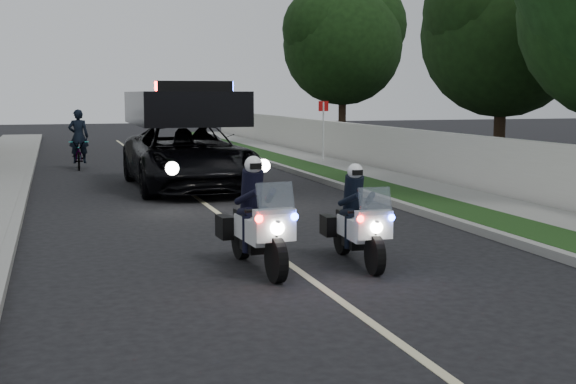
% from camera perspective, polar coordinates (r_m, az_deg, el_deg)
% --- Properties ---
extents(ground, '(120.00, 120.00, 0.00)m').
position_cam_1_polar(ground, '(8.94, 5.59, -9.30)').
color(ground, black).
rests_on(ground, ground).
extents(curb_right, '(0.20, 60.00, 0.15)m').
position_cam_1_polar(curb_right, '(19.53, 5.34, 0.04)').
color(curb_right, gray).
rests_on(curb_right, ground).
extents(grass_verge, '(1.20, 60.00, 0.16)m').
position_cam_1_polar(grass_verge, '(19.81, 7.22, 0.13)').
color(grass_verge, '#193814').
rests_on(grass_verge, ground).
extents(sidewalk_right, '(1.40, 60.00, 0.16)m').
position_cam_1_polar(sidewalk_right, '(20.38, 10.55, 0.26)').
color(sidewalk_right, gray).
rests_on(sidewalk_right, ground).
extents(property_wall, '(0.22, 60.00, 1.50)m').
position_cam_1_polar(property_wall, '(20.79, 13.03, 2.20)').
color(property_wall, beige).
rests_on(property_wall, ground).
extents(curb_left, '(0.20, 60.00, 0.15)m').
position_cam_1_polar(curb_left, '(18.07, -19.44, -0.94)').
color(curb_left, gray).
rests_on(curb_left, ground).
extents(lane_marking, '(0.12, 50.00, 0.01)m').
position_cam_1_polar(lane_marking, '(18.37, -6.55, -0.66)').
color(lane_marking, '#BFB78C').
rests_on(lane_marking, ground).
extents(police_moto_left, '(0.81, 2.00, 1.67)m').
position_cam_1_polar(police_moto_left, '(11.20, -2.35, -5.84)').
color(police_moto_left, silver).
rests_on(police_moto_left, ground).
extents(police_moto_right, '(0.72, 1.82, 1.53)m').
position_cam_1_polar(police_moto_right, '(11.62, 5.20, -5.38)').
color(police_moto_right, white).
rests_on(police_moto_right, ground).
extents(police_suv, '(2.99, 6.39, 3.10)m').
position_cam_1_polar(police_suv, '(20.81, -7.55, 0.25)').
color(police_suv, black).
rests_on(police_suv, ground).
extents(bicycle, '(0.71, 1.90, 0.98)m').
position_cam_1_polar(bicycle, '(27.02, -15.40, 1.68)').
color(bicycle, black).
rests_on(bicycle, ground).
extents(cyclist, '(0.70, 0.51, 1.84)m').
position_cam_1_polar(cyclist, '(27.02, -15.40, 1.68)').
color(cyclist, black).
rests_on(cyclist, ground).
extents(sign_post, '(0.42, 0.42, 2.38)m').
position_cam_1_polar(sign_post, '(27.61, 2.66, 2.06)').
color(sign_post, red).
rests_on(sign_post, ground).
extents(tree_right_c, '(6.25, 6.25, 8.49)m').
position_cam_1_polar(tree_right_c, '(24.85, 15.50, 1.20)').
color(tree_right_c, black).
rests_on(tree_right_c, ground).
extents(tree_right_e, '(6.96, 6.96, 9.41)m').
position_cam_1_polar(tree_right_e, '(36.46, 4.07, 3.34)').
color(tree_right_e, black).
rests_on(tree_right_e, ground).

